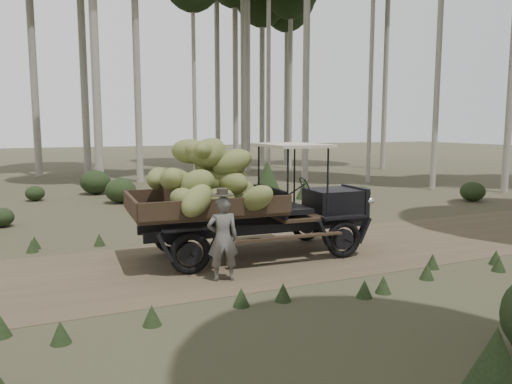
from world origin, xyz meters
The scene contains 5 objects.
ground centered at (0.00, 0.00, 0.00)m, with size 120.00×120.00×0.00m, color #473D2B.
dirt_track centered at (0.00, 0.00, 0.00)m, with size 70.00×4.00×0.01m, color brown.
banana_truck centered at (0.36, 0.20, 1.56)m, with size 5.35×2.61×2.65m.
farmer centered at (-0.32, -1.14, 0.80)m, with size 0.63×0.49×1.69m.
undergrowth centered at (-1.72, -0.53, 0.55)m, with size 22.84×25.09×1.31m.
Camera 1 is at (-3.36, -9.37, 2.79)m, focal length 35.00 mm.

